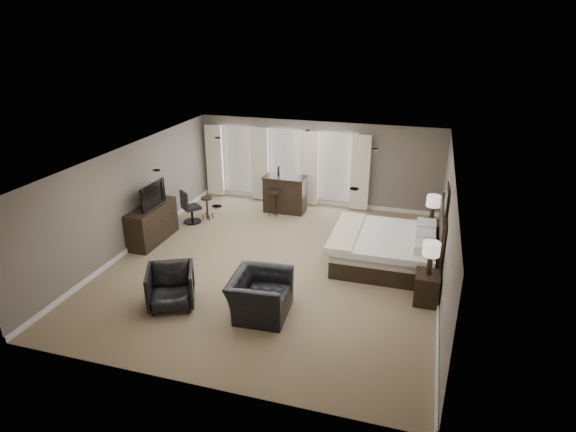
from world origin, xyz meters
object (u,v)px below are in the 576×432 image
(nightstand_far, at_px, (430,233))
(dresser, at_px, (153,224))
(bed, at_px, (391,235))
(bar_counter, at_px, (285,194))
(lamp_far, at_px, (433,209))
(bar_stool_right, at_px, (274,203))
(bar_stool_left, at_px, (207,208))
(nightstand_near, at_px, (427,288))
(lamp_near, at_px, (430,259))
(tv, at_px, (150,204))
(armchair_far, at_px, (171,285))
(desk_chair, at_px, (191,206))
(armchair_near, at_px, (260,289))

(nightstand_far, xyz_separation_m, dresser, (-6.92, -1.87, 0.18))
(bed, xyz_separation_m, bar_counter, (-3.34, 2.57, -0.22))
(lamp_far, distance_m, bar_stool_right, 4.55)
(dresser, distance_m, bar_stool_left, 1.88)
(nightstand_near, height_order, lamp_far, lamp_far)
(lamp_near, relative_size, bar_stool_left, 1.03)
(lamp_near, xyz_separation_m, bar_stool_right, (-4.45, 3.63, -0.62))
(lamp_near, distance_m, tv, 7.00)
(bed, height_order, bar_counter, bed)
(bed, xyz_separation_m, armchair_far, (-4.04, -3.04, -0.30))
(armchair_far, bearing_deg, bar_counter, 57.42)
(bar_counter, bearing_deg, armchair_far, -97.08)
(bed, height_order, desk_chair, bed)
(lamp_far, distance_m, bar_stool_left, 6.23)
(lamp_near, xyz_separation_m, tv, (-6.92, 1.03, 0.05))
(nightstand_near, height_order, bar_counter, bar_counter)
(nightstand_far, distance_m, tv, 7.21)
(armchair_near, xyz_separation_m, armchair_far, (-1.81, -0.25, -0.08))
(dresser, xyz_separation_m, armchair_near, (3.80, -2.37, 0.06))
(bar_stool_right, xyz_separation_m, desk_chair, (-2.07, -1.20, 0.11))
(bar_stool_right, bearing_deg, lamp_near, -39.21)
(lamp_near, height_order, dresser, lamp_near)
(lamp_far, xyz_separation_m, bar_counter, (-4.23, 1.12, -0.41))
(desk_chair, bearing_deg, dresser, 113.24)
(nightstand_far, relative_size, bar_counter, 0.48)
(bar_stool_right, height_order, desk_chair, desk_chair)
(lamp_near, xyz_separation_m, armchair_near, (-3.12, -1.34, -0.45))
(nightstand_far, distance_m, lamp_far, 0.66)
(nightstand_near, distance_m, bar_stool_right, 5.75)
(armchair_near, bearing_deg, lamp_far, -39.86)
(tv, bearing_deg, bar_counter, -41.94)
(tv, distance_m, bar_stool_right, 3.65)
(nightstand_far, bearing_deg, nightstand_near, -90.00)
(lamp_far, height_order, dresser, lamp_far)
(lamp_far, relative_size, dresser, 0.43)
(dresser, height_order, armchair_far, dresser)
(bed, relative_size, bar_stool_left, 3.54)
(tv, distance_m, bar_stool_left, 2.00)
(armchair_near, height_order, bar_counter, bar_counter)
(bar_stool_left, relative_size, bar_stool_right, 0.91)
(dresser, height_order, armchair_near, armchair_near)
(nightstand_near, distance_m, lamp_far, 2.97)
(lamp_near, xyz_separation_m, lamp_far, (0.00, 2.90, -0.03))
(lamp_far, relative_size, desk_chair, 0.73)
(lamp_far, bearing_deg, nightstand_far, 0.00)
(armchair_far, relative_size, bar_counter, 0.73)
(bar_counter, relative_size, bar_stool_right, 1.68)
(bed, bearing_deg, tv, -176.03)
(bed, distance_m, lamp_near, 1.72)
(lamp_near, bearing_deg, armchair_far, -162.09)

